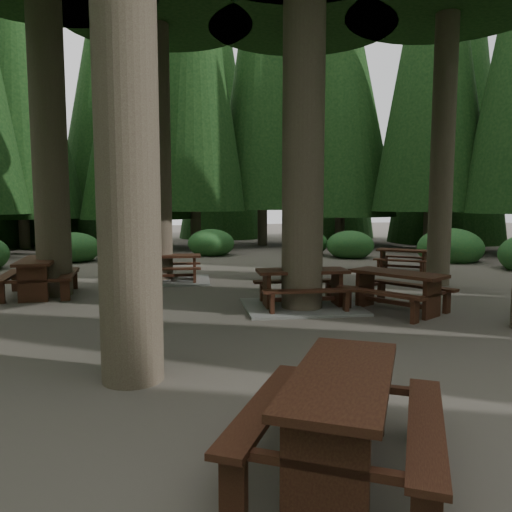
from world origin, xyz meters
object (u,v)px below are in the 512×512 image
object	(u,v)px
picnic_table_d	(403,257)
picnic_table_e	(342,406)
picnic_table_c	(170,273)
picnic_table_b	(39,271)
picnic_table_a	(302,295)
picnic_table_f	(397,285)

from	to	relation	value
picnic_table_d	picnic_table_e	xyz separation A→B (m)	(-7.43, -10.24, 0.09)
picnic_table_c	picnic_table_b	bearing A→B (deg)	-148.92
picnic_table_a	picnic_table_d	size ratio (longest dim) A/B	1.29
picnic_table_d	picnic_table_e	world-z (taller)	picnic_table_e
picnic_table_a	picnic_table_d	distance (m)	6.74
picnic_table_b	picnic_table_f	xyz separation A→B (m)	(7.07, -4.06, -0.04)
picnic_table_d	picnic_table_f	bearing A→B (deg)	-80.56
picnic_table_d	picnic_table_f	distance (m)	6.27
picnic_table_c	picnic_table_f	distance (m)	6.55
picnic_table_c	picnic_table_f	xyz separation A→B (m)	(3.84, -5.29, 0.29)
picnic_table_c	picnic_table_e	world-z (taller)	picnic_table_e
picnic_table_a	picnic_table_d	bearing A→B (deg)	48.07
picnic_table_b	picnic_table_e	xyz separation A→B (m)	(3.23, -9.16, -0.02)
picnic_table_a	picnic_table_f	distance (m)	1.93
picnic_table_b	picnic_table_e	size ratio (longest dim) A/B	0.85
picnic_table_a	picnic_table_e	size ratio (longest dim) A/B	1.08
picnic_table_b	picnic_table_f	size ratio (longest dim) A/B	0.90
picnic_table_a	picnic_table_e	bearing A→B (deg)	-100.44
picnic_table_f	picnic_table_e	bearing A→B (deg)	-62.98
picnic_table_a	picnic_table_b	bearing A→B (deg)	159.29
picnic_table_a	picnic_table_c	bearing A→B (deg)	125.83
picnic_table_b	picnic_table_e	bearing A→B (deg)	-157.16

